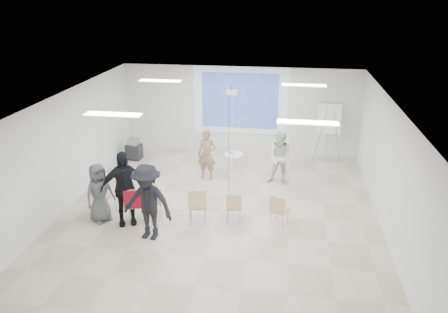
# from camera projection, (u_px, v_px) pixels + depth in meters

# --- Properties ---
(floor) EXTENTS (8.00, 9.00, 0.10)m
(floor) POSITION_uv_depth(u_px,v_px,m) (219.00, 214.00, 11.30)
(floor) COLOR beige
(floor) RESTS_ON ground
(ceiling) EXTENTS (8.00, 9.00, 0.10)m
(ceiling) POSITION_uv_depth(u_px,v_px,m) (219.00, 97.00, 10.17)
(ceiling) COLOR white
(ceiling) RESTS_ON wall_back
(wall_back) EXTENTS (8.00, 0.10, 3.00)m
(wall_back) POSITION_uv_depth(u_px,v_px,m) (240.00, 110.00, 14.92)
(wall_back) COLOR silver
(wall_back) RESTS_ON floor
(wall_left) EXTENTS (0.10, 9.00, 3.00)m
(wall_left) POSITION_uv_depth(u_px,v_px,m) (65.00, 150.00, 11.28)
(wall_left) COLOR silver
(wall_left) RESTS_ON floor
(wall_right) EXTENTS (0.10, 9.00, 3.00)m
(wall_right) POSITION_uv_depth(u_px,v_px,m) (390.00, 168.00, 10.18)
(wall_right) COLOR silver
(wall_right) RESTS_ON floor
(projection_halo) EXTENTS (3.20, 0.01, 2.30)m
(projection_halo) POSITION_uv_depth(u_px,v_px,m) (240.00, 101.00, 14.74)
(projection_halo) COLOR silver
(projection_halo) RESTS_ON wall_back
(projection_image) EXTENTS (2.60, 0.01, 1.90)m
(projection_image) POSITION_uv_depth(u_px,v_px,m) (240.00, 101.00, 14.72)
(projection_image) COLOR #2E469E
(projection_image) RESTS_ON wall_back
(pedestal_table) EXTENTS (0.66, 0.66, 0.71)m
(pedestal_table) POSITION_uv_depth(u_px,v_px,m) (234.00, 163.00, 13.41)
(pedestal_table) COLOR white
(pedestal_table) RESTS_ON floor
(player_left) EXTENTS (0.69, 0.51, 1.76)m
(player_left) POSITION_uv_depth(u_px,v_px,m) (207.00, 151.00, 12.97)
(player_left) COLOR #9F7A61
(player_left) RESTS_ON floor
(player_right) EXTENTS (0.96, 0.82, 1.80)m
(player_right) POSITION_uv_depth(u_px,v_px,m) (281.00, 155.00, 12.63)
(player_right) COLOR white
(player_right) RESTS_ON floor
(controller_left) EXTENTS (0.05, 0.11, 0.04)m
(controller_left) POSITION_uv_depth(u_px,v_px,m) (214.00, 140.00, 13.07)
(controller_left) COLOR white
(controller_left) RESTS_ON player_left
(controller_right) EXTENTS (0.06, 0.13, 0.04)m
(controller_right) POSITION_uv_depth(u_px,v_px,m) (276.00, 142.00, 12.77)
(controller_right) COLOR white
(controller_right) RESTS_ON player_right
(chair_far_left) EXTENTS (0.60, 0.62, 0.97)m
(chair_far_left) POSITION_uv_depth(u_px,v_px,m) (102.00, 194.00, 11.02)
(chair_far_left) COLOR tan
(chair_far_left) RESTS_ON floor
(chair_left_mid) EXTENTS (0.56, 0.58, 0.96)m
(chair_left_mid) POSITION_uv_depth(u_px,v_px,m) (137.00, 202.00, 10.59)
(chair_left_mid) COLOR tan
(chair_left_mid) RESTS_ON floor
(chair_left_inner) EXTENTS (0.41, 0.44, 0.82)m
(chair_left_inner) POSITION_uv_depth(u_px,v_px,m) (156.00, 199.00, 10.93)
(chair_left_inner) COLOR tan
(chair_left_inner) RESTS_ON floor
(chair_center) EXTENTS (0.52, 0.55, 0.95)m
(chair_center) POSITION_uv_depth(u_px,v_px,m) (198.00, 203.00, 10.54)
(chair_center) COLOR tan
(chair_center) RESTS_ON floor
(chair_right_inner) EXTENTS (0.41, 0.44, 0.80)m
(chair_right_inner) POSITION_uv_depth(u_px,v_px,m) (234.00, 206.00, 10.63)
(chair_right_inner) COLOR tan
(chair_right_inner) RESTS_ON floor
(chair_right_far) EXTENTS (0.51, 0.52, 0.81)m
(chair_right_far) POSITION_uv_depth(u_px,v_px,m) (279.00, 208.00, 10.47)
(chair_right_far) COLOR tan
(chair_right_far) RESTS_ON floor
(red_jacket) EXTENTS (0.48, 0.22, 0.45)m
(red_jacket) POSITION_uv_depth(u_px,v_px,m) (134.00, 199.00, 10.41)
(red_jacket) COLOR #AE152B
(red_jacket) RESTS_ON chair_left_mid
(laptop) EXTENTS (0.31, 0.24, 0.02)m
(laptop) POSITION_uv_depth(u_px,v_px,m) (157.00, 199.00, 11.03)
(laptop) COLOR black
(laptop) RESTS_ON chair_left_inner
(audience_left) EXTENTS (1.45, 1.19, 2.16)m
(audience_left) POSITION_uv_depth(u_px,v_px,m) (123.00, 183.00, 10.41)
(audience_left) COLOR black
(audience_left) RESTS_ON floor
(audience_mid) EXTENTS (1.46, 0.97, 2.08)m
(audience_mid) POSITION_uv_depth(u_px,v_px,m) (147.00, 197.00, 9.79)
(audience_mid) COLOR black
(audience_mid) RESTS_ON floor
(audience_outer) EXTENTS (0.92, 0.99, 1.69)m
(audience_outer) POSITION_uv_depth(u_px,v_px,m) (99.00, 189.00, 10.62)
(audience_outer) COLOR #56565B
(audience_outer) RESTS_ON floor
(flipchart_easel) EXTENTS (0.89, 0.67, 2.05)m
(flipchart_easel) POSITION_uv_depth(u_px,v_px,m) (330.00, 118.00, 13.96)
(flipchart_easel) COLOR gray
(flipchart_easel) RESTS_ON floor
(av_cart) EXTENTS (0.53, 0.45, 0.73)m
(av_cart) POSITION_uv_depth(u_px,v_px,m) (134.00, 150.00, 14.66)
(av_cart) COLOR black
(av_cart) RESTS_ON floor
(ceiling_projector) EXTENTS (0.30, 0.25, 3.00)m
(ceiling_projector) POSITION_uv_depth(u_px,v_px,m) (231.00, 97.00, 11.66)
(ceiling_projector) COLOR white
(ceiling_projector) RESTS_ON ceiling
(fluor_panel_nw) EXTENTS (1.20, 0.30, 0.02)m
(fluor_panel_nw) POSITION_uv_depth(u_px,v_px,m) (160.00, 81.00, 12.31)
(fluor_panel_nw) COLOR white
(fluor_panel_nw) RESTS_ON ceiling
(fluor_panel_ne) EXTENTS (1.20, 0.30, 0.02)m
(fluor_panel_ne) POSITION_uv_depth(u_px,v_px,m) (304.00, 85.00, 11.77)
(fluor_panel_ne) COLOR white
(fluor_panel_ne) RESTS_ON ceiling
(fluor_panel_sw) EXTENTS (1.20, 0.30, 0.02)m
(fluor_panel_sw) POSITION_uv_depth(u_px,v_px,m) (113.00, 114.00, 9.09)
(fluor_panel_sw) COLOR white
(fluor_panel_sw) RESTS_ON ceiling
(fluor_panel_se) EXTENTS (1.20, 0.30, 0.02)m
(fluor_panel_se) POSITION_uv_depth(u_px,v_px,m) (308.00, 122.00, 8.54)
(fluor_panel_se) COLOR white
(fluor_panel_se) RESTS_ON ceiling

